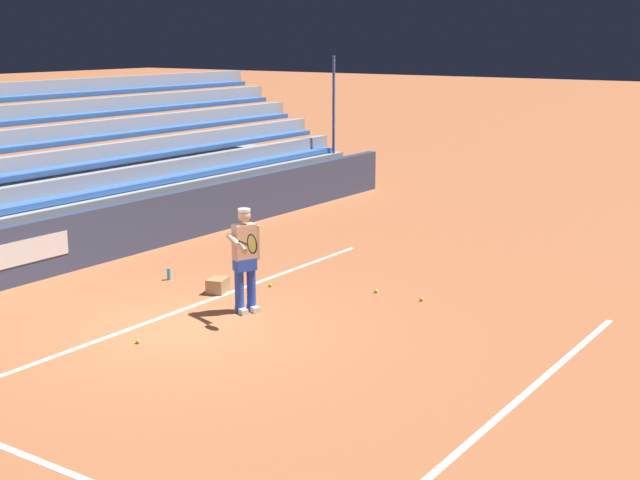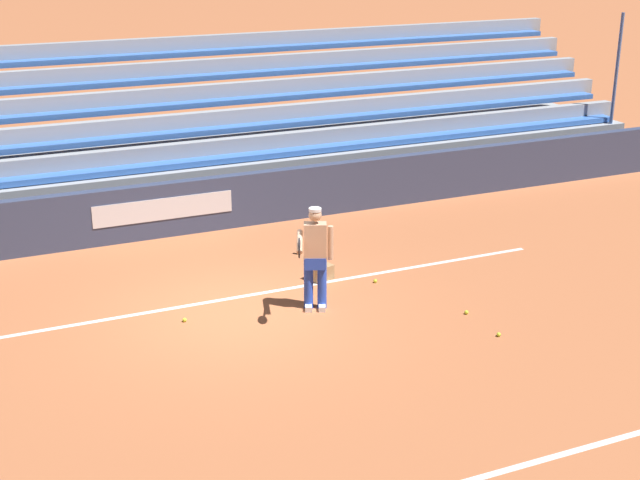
{
  "view_description": "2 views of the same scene",
  "coord_description": "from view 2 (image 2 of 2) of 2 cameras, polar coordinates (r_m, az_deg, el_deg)",
  "views": [
    {
      "loc": [
        9.62,
        9.25,
        4.42
      ],
      "look_at": [
        -1.48,
        1.72,
        1.32
      ],
      "focal_mm": 50.0,
      "sensor_mm": 36.0,
      "label": 1
    },
    {
      "loc": [
        4.08,
        12.64,
        5.99
      ],
      "look_at": [
        -1.57,
        -0.16,
        0.94
      ],
      "focal_mm": 50.0,
      "sensor_mm": 36.0,
      "label": 2
    }
  ],
  "objects": [
    {
      "name": "ground_plane",
      "position": [
        14.57,
        -5.44,
        -4.52
      ],
      "size": [
        160.0,
        160.0,
        0.0
      ],
      "primitive_type": "plane",
      "color": "#B7663D"
    },
    {
      "name": "court_baseline_white",
      "position": [
        15.01,
        -6.05,
        -3.79
      ],
      "size": [
        12.0,
        0.1,
        0.01
      ],
      "primitive_type": "cube",
      "color": "white",
      "rests_on": "ground"
    },
    {
      "name": "back_wall_sponsor_board",
      "position": [
        18.0,
        -9.64,
        1.97
      ],
      "size": [
        25.34,
        0.25,
        1.1
      ],
      "color": "#384260",
      "rests_on": "ground"
    },
    {
      "name": "bleacher_stand",
      "position": [
        20.39,
        -11.54,
        4.69
      ],
      "size": [
        24.07,
        4.0,
        3.85
      ],
      "color": "#9EA3A8",
      "rests_on": "ground"
    },
    {
      "name": "tennis_player",
      "position": [
        14.25,
        -0.33,
        -1.11
      ],
      "size": [
        0.85,
        0.91,
        1.71
      ],
      "color": "blue",
      "rests_on": "ground"
    },
    {
      "name": "ball_box_cardboard",
      "position": [
        15.69,
        0.03,
        -2.08
      ],
      "size": [
        0.47,
        0.4,
        0.26
      ],
      "primitive_type": "cube",
      "rotation": [
        0.0,
        0.0,
        0.29
      ],
      "color": "#A87F51",
      "rests_on": "ground"
    },
    {
      "name": "tennis_ball_far_left",
      "position": [
        14.27,
        -8.67,
        -5.08
      ],
      "size": [
        0.07,
        0.07,
        0.07
      ],
      "primitive_type": "sphere",
      "color": "#CCE533",
      "rests_on": "ground"
    },
    {
      "name": "tennis_ball_stray_back",
      "position": [
        13.9,
        11.37,
        -5.95
      ],
      "size": [
        0.07,
        0.07,
        0.07
      ],
      "primitive_type": "sphere",
      "color": "#CCE533",
      "rests_on": "ground"
    },
    {
      "name": "tennis_ball_near_player",
      "position": [
        14.56,
        9.35,
        -4.59
      ],
      "size": [
        0.07,
        0.07,
        0.07
      ],
      "primitive_type": "sphere",
      "color": "#CCE533",
      "rests_on": "ground"
    },
    {
      "name": "tennis_ball_midcourt",
      "position": [
        15.61,
        3.56,
        -2.63
      ],
      "size": [
        0.07,
        0.07,
        0.07
      ],
      "primitive_type": "sphere",
      "color": "#CCE533",
      "rests_on": "ground"
    },
    {
      "name": "water_bottle",
      "position": [
        16.86,
        -1.34,
        -0.56
      ],
      "size": [
        0.07,
        0.07,
        0.22
      ],
      "primitive_type": "cylinder",
      "color": "#33B2E5",
      "rests_on": "ground"
    }
  ]
}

